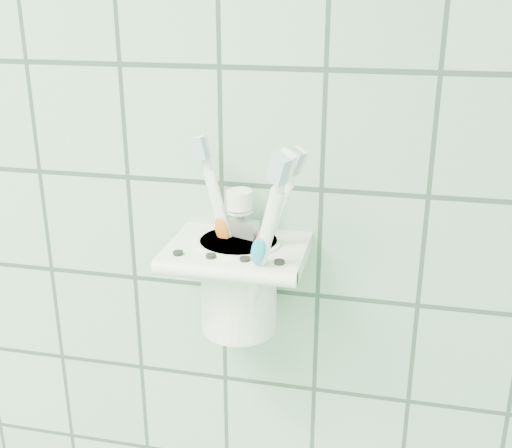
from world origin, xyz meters
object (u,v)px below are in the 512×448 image
cup (239,281)px  toothbrush_pink (247,231)px  toothbrush_blue (233,226)px  holder_bracket (238,253)px  toothbrush_orange (241,225)px  toothpaste_tube (247,244)px

cup → toothbrush_pink: (0.01, 0.00, 0.05)m
cup → toothbrush_blue: (-0.01, 0.01, 0.06)m
holder_bracket → toothbrush_orange: toothbrush_orange is taller
holder_bracket → toothpaste_tube: size_ratio=0.97×
toothbrush_pink → toothbrush_orange: (-0.00, -0.02, 0.01)m
holder_bracket → toothbrush_pink: bearing=40.5°
toothbrush_pink → holder_bracket: bearing=-128.9°
holder_bracket → toothpaste_tube: toothpaste_tube is taller
toothbrush_pink → toothpaste_tube: size_ratio=1.40×
toothbrush_pink → toothbrush_blue: size_ratio=0.98×
toothbrush_orange → toothpaste_tube: (-0.00, 0.03, -0.03)m
cup → toothbrush_orange: toothbrush_orange is taller
toothbrush_pink → cup: bearing=-151.7°
toothpaste_tube → toothbrush_pink: bearing=-52.1°
holder_bracket → toothpaste_tube: (0.00, 0.02, 0.00)m
holder_bracket → cup: (-0.00, 0.00, -0.03)m
toothbrush_orange → toothpaste_tube: toothbrush_orange is taller
toothbrush_blue → toothpaste_tube: 0.03m
toothbrush_blue → toothbrush_orange: toothbrush_orange is taller
toothbrush_pink → toothbrush_blue: 0.02m
toothbrush_pink → toothpaste_tube: (-0.00, 0.01, -0.02)m
cup → toothbrush_pink: toothbrush_pink is taller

